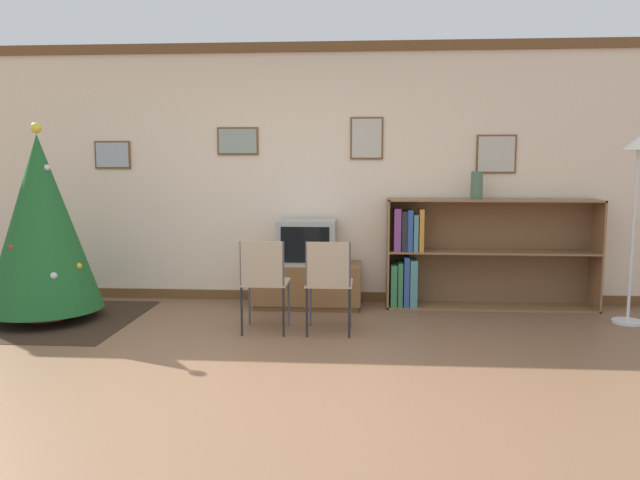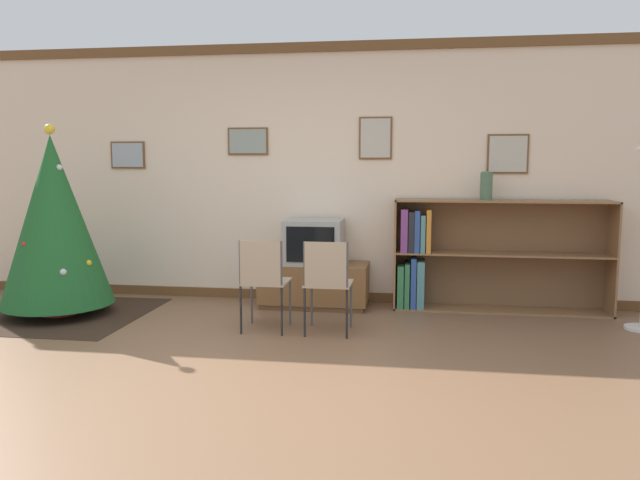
{
  "view_description": "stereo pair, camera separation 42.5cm",
  "coord_description": "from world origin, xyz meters",
  "px_view_note": "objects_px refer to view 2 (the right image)",
  "views": [
    {
      "loc": [
        0.74,
        -3.96,
        1.49
      ],
      "look_at": [
        0.35,
        1.43,
        0.8
      ],
      "focal_mm": 35.0,
      "sensor_mm": 36.0,
      "label": 1
    },
    {
      "loc": [
        1.16,
        -3.91,
        1.49
      ],
      "look_at": [
        0.35,
        1.43,
        0.8
      ],
      "focal_mm": 35.0,
      "sensor_mm": 36.0,
      "label": 2
    }
  ],
  "objects_px": {
    "christmas_tree": "(54,221)",
    "bookshelf": "(466,257)",
    "vase": "(486,186)",
    "folding_chair_left": "(263,279)",
    "television": "(314,242)",
    "folding_chair_right": "(327,281)",
    "tv_console": "(314,285)"
  },
  "relations": [
    {
      "from": "christmas_tree",
      "to": "bookshelf",
      "type": "bearing_deg",
      "value": 11.89
    },
    {
      "from": "christmas_tree",
      "to": "vase",
      "type": "xyz_separation_m",
      "value": [
        4.11,
        0.81,
        0.33
      ]
    },
    {
      "from": "folding_chair_left",
      "to": "vase",
      "type": "xyz_separation_m",
      "value": [
        1.98,
        1.12,
        0.78
      ]
    },
    {
      "from": "vase",
      "to": "christmas_tree",
      "type": "bearing_deg",
      "value": -168.89
    },
    {
      "from": "television",
      "to": "folding_chair_left",
      "type": "relative_size",
      "value": 0.71
    },
    {
      "from": "television",
      "to": "folding_chair_right",
      "type": "bearing_deg",
      "value": -74.84
    },
    {
      "from": "christmas_tree",
      "to": "television",
      "type": "relative_size",
      "value": 3.14
    },
    {
      "from": "christmas_tree",
      "to": "television",
      "type": "height_order",
      "value": "christmas_tree"
    },
    {
      "from": "television",
      "to": "vase",
      "type": "relative_size",
      "value": 2.09
    },
    {
      "from": "folding_chair_left",
      "to": "bookshelf",
      "type": "bearing_deg",
      "value": 32.34
    },
    {
      "from": "television",
      "to": "vase",
      "type": "height_order",
      "value": "vase"
    },
    {
      "from": "tv_console",
      "to": "folding_chair_right",
      "type": "bearing_deg",
      "value": -74.88
    },
    {
      "from": "folding_chair_right",
      "to": "vase",
      "type": "xyz_separation_m",
      "value": [
        1.42,
        1.12,
        0.78
      ]
    },
    {
      "from": "bookshelf",
      "to": "folding_chair_left",
      "type": "bearing_deg",
      "value": -147.66
    },
    {
      "from": "christmas_tree",
      "to": "folding_chair_left",
      "type": "distance_m",
      "value": 2.2
    },
    {
      "from": "television",
      "to": "vase",
      "type": "distance_m",
      "value": 1.79
    },
    {
      "from": "christmas_tree",
      "to": "tv_console",
      "type": "xyz_separation_m",
      "value": [
        2.41,
        0.72,
        -0.69
      ]
    },
    {
      "from": "tv_console",
      "to": "television",
      "type": "bearing_deg",
      "value": -90.0
    },
    {
      "from": "folding_chair_left",
      "to": "bookshelf",
      "type": "relative_size",
      "value": 0.39
    },
    {
      "from": "television",
      "to": "bookshelf",
      "type": "distance_m",
      "value": 1.53
    },
    {
      "from": "television",
      "to": "bookshelf",
      "type": "height_order",
      "value": "bookshelf"
    },
    {
      "from": "folding_chair_right",
      "to": "bookshelf",
      "type": "bearing_deg",
      "value": 42.56
    },
    {
      "from": "folding_chair_right",
      "to": "vase",
      "type": "bearing_deg",
      "value": 38.29
    },
    {
      "from": "tv_console",
      "to": "folding_chair_right",
      "type": "distance_m",
      "value": 1.1
    },
    {
      "from": "christmas_tree",
      "to": "folding_chair_right",
      "type": "distance_m",
      "value": 2.74
    },
    {
      "from": "folding_chair_right",
      "to": "folding_chair_left",
      "type": "bearing_deg",
      "value": 180.0
    },
    {
      "from": "christmas_tree",
      "to": "bookshelf",
      "type": "xyz_separation_m",
      "value": [
        3.93,
        0.83,
        -0.38
      ]
    },
    {
      "from": "folding_chair_right",
      "to": "vase",
      "type": "height_order",
      "value": "vase"
    },
    {
      "from": "tv_console",
      "to": "bookshelf",
      "type": "height_order",
      "value": "bookshelf"
    },
    {
      "from": "folding_chair_left",
      "to": "vase",
      "type": "relative_size",
      "value": 2.94
    },
    {
      "from": "television",
      "to": "tv_console",
      "type": "bearing_deg",
      "value": 90.0
    },
    {
      "from": "christmas_tree",
      "to": "folding_chair_right",
      "type": "xyz_separation_m",
      "value": [
        2.69,
        -0.31,
        -0.44
      ]
    }
  ]
}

